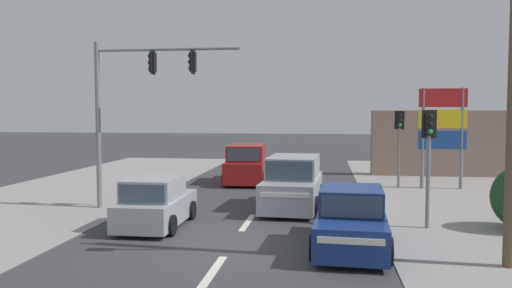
{
  "coord_description": "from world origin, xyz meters",
  "views": [
    {
      "loc": [
        2.4,
        -12.43,
        3.48
      ],
      "look_at": [
        0.13,
        4.0,
        2.44
      ],
      "focal_mm": 35.0,
      "sensor_mm": 36.0,
      "label": 1
    }
  ],
  "objects": [
    {
      "name": "ground_plane",
      "position": [
        0.0,
        0.0,
        0.0
      ],
      "size": [
        140.0,
        140.0,
        0.0
      ],
      "primitive_type": "plane",
      "color": "#3A3A3D"
    },
    {
      "name": "pedestal_signal_far_median",
      "position": [
        5.8,
        11.1,
        2.42
      ],
      "size": [
        0.44,
        0.29,
        3.56
      ],
      "color": "slate",
      "rests_on": "ground"
    },
    {
      "name": "sedan_crossing_left",
      "position": [
        3.1,
        0.43,
        0.7
      ],
      "size": [
        2.07,
        4.32,
        1.56
      ],
      "color": "navy",
      "rests_on": "ground"
    },
    {
      "name": "kerb_left_verge",
      "position": [
        -8.5,
        4.0,
        0.01
      ],
      "size": [
        8.0,
        40.0,
        0.02
      ],
      "primitive_type": "cube",
      "color": "gray",
      "rests_on": "ground"
    },
    {
      "name": "lane_dash_near",
      "position": [
        0.0,
        -2.0,
        0.0
      ],
      "size": [
        0.2,
        2.4,
        0.01
      ],
      "primitive_type": "cube",
      "color": "silver",
      "rests_on": "ground"
    },
    {
      "name": "shopfront_wall_far",
      "position": [
        11.0,
        16.0,
        1.8
      ],
      "size": [
        12.0,
        1.0,
        3.6
      ],
      "primitive_type": "cube",
      "color": "gray",
      "rests_on": "ground"
    },
    {
      "name": "suv_receding_far",
      "position": [
        -1.42,
        12.0,
        0.88
      ],
      "size": [
        2.23,
        4.62,
        1.9
      ],
      "color": "maroon",
      "rests_on": "ground"
    },
    {
      "name": "lane_dash_mid",
      "position": [
        0.0,
        3.0,
        0.0
      ],
      "size": [
        0.2,
        2.4,
        0.01
      ],
      "primitive_type": "cube",
      "color": "silver",
      "rests_on": "ground"
    },
    {
      "name": "suv_oncoming_mid",
      "position": [
        1.28,
        5.54,
        0.88
      ],
      "size": [
        2.25,
        4.63,
        1.9
      ],
      "color": "#A3A8AD",
      "rests_on": "ground"
    },
    {
      "name": "traffic_signal_mast",
      "position": [
        -4.43,
        4.65,
        4.15
      ],
      "size": [
        5.29,
        0.45,
        6.0
      ],
      "color": "slate",
      "rests_on": "ground"
    },
    {
      "name": "utility_pole_foreground_right",
      "position": [
        6.39,
        -0.78,
        5.47
      ],
      "size": [
        3.77,
        0.63,
        10.2
      ],
      "color": "brown",
      "rests_on": "ground"
    },
    {
      "name": "hatchback_kerbside_parked",
      "position": [
        -2.68,
        2.05,
        0.7
      ],
      "size": [
        1.8,
        3.65,
        1.53
      ],
      "color": "#A3A8AD",
      "rests_on": "ground"
    },
    {
      "name": "shopping_plaza_sign",
      "position": [
        7.68,
        11.08,
        2.98
      ],
      "size": [
        2.1,
        0.16,
        4.6
      ],
      "color": "slate",
      "rests_on": "ground"
    },
    {
      "name": "pedestal_signal_right_kerb",
      "position": [
        5.47,
        2.91,
        2.42
      ],
      "size": [
        0.44,
        0.3,
        3.56
      ],
      "color": "slate",
      "rests_on": "ground"
    },
    {
      "name": "lane_dash_far",
      "position": [
        0.0,
        8.0,
        0.0
      ],
      "size": [
        0.2,
        2.4,
        0.01
      ],
      "primitive_type": "cube",
      "color": "silver",
      "rests_on": "ground"
    }
  ]
}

